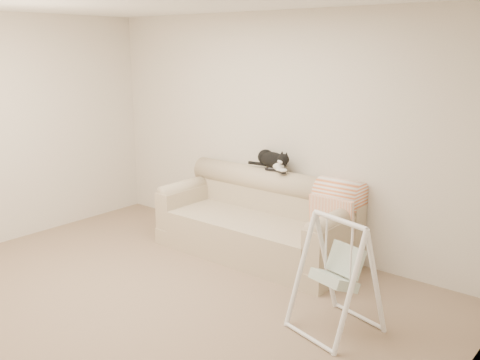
# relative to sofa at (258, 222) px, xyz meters

# --- Properties ---
(ground_plane) EXTENTS (5.00, 5.00, 0.00)m
(ground_plane) POSITION_rel_sofa_xyz_m (-0.00, -1.62, -0.35)
(ground_plane) COLOR #7C6750
(ground_plane) RESTS_ON ground
(room_shell) EXTENTS (5.04, 4.04, 2.60)m
(room_shell) POSITION_rel_sofa_xyz_m (-0.00, -1.62, 1.18)
(room_shell) COLOR beige
(room_shell) RESTS_ON ground
(sofa) EXTENTS (2.20, 0.93, 0.90)m
(sofa) POSITION_rel_sofa_xyz_m (0.00, 0.00, 0.00)
(sofa) COLOR tan
(sofa) RESTS_ON ground
(remote_a) EXTENTS (0.19, 0.07, 0.03)m
(remote_a) POSITION_rel_sofa_xyz_m (0.03, 0.22, 0.56)
(remote_a) COLOR black
(remote_a) RESTS_ON sofa
(remote_b) EXTENTS (0.17, 0.13, 0.02)m
(remote_b) POSITION_rel_sofa_xyz_m (0.15, 0.20, 0.56)
(remote_b) COLOR black
(remote_b) RESTS_ON sofa
(tuxedo_cat) EXTENTS (0.58, 0.31, 0.23)m
(tuxedo_cat) POSITION_rel_sofa_xyz_m (-0.00, 0.26, 0.66)
(tuxedo_cat) COLOR black
(tuxedo_cat) RESTS_ON sofa
(throw_blanket) EXTENTS (0.48, 0.38, 0.58)m
(throw_blanket) POSITION_rel_sofa_xyz_m (0.85, 0.23, 0.37)
(throw_blanket) COLOR orange
(throw_blanket) RESTS_ON sofa
(baby_swing) EXTENTS (0.71, 0.74, 0.95)m
(baby_swing) POSITION_rel_sofa_xyz_m (1.50, -0.92, 0.12)
(baby_swing) COLOR white
(baby_swing) RESTS_ON ground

